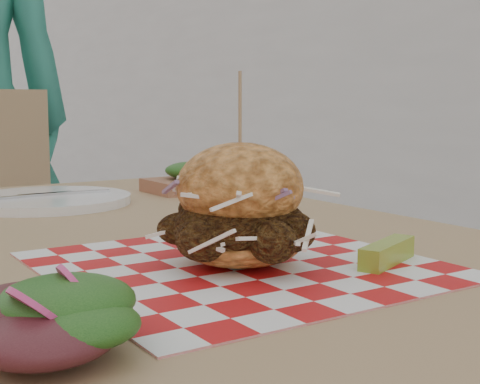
% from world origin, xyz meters
% --- Properties ---
extents(patio_table, '(0.80, 1.20, 0.75)m').
position_xyz_m(patio_table, '(0.20, 0.04, 0.67)').
color(patio_table, '#A5805C').
rests_on(patio_table, ground).
extents(paper_liner, '(0.36, 0.36, 0.00)m').
position_xyz_m(paper_liner, '(0.23, -0.16, 0.75)').
color(paper_liner, red).
rests_on(paper_liner, patio_table).
extents(sandwich, '(0.17, 0.17, 0.19)m').
position_xyz_m(sandwich, '(0.23, -0.16, 0.81)').
color(sandwich, '#E89341').
rests_on(sandwich, paper_liner).
extents(pickle_spear, '(0.10, 0.06, 0.02)m').
position_xyz_m(pickle_spear, '(0.36, -0.24, 0.76)').
color(pickle_spear, '#9FB033').
rests_on(pickle_spear, paper_liner).
extents(side_salad, '(0.14, 0.14, 0.05)m').
position_xyz_m(side_salad, '(0.01, -0.30, 0.76)').
color(side_salad, '#3F1419').
rests_on(side_salad, patio_table).
extents(place_setting, '(0.27, 0.27, 0.02)m').
position_xyz_m(place_setting, '(0.20, 0.36, 0.76)').
color(place_setting, white).
rests_on(place_setting, patio_table).
extents(kraft_tray, '(0.15, 0.12, 0.06)m').
position_xyz_m(kraft_tray, '(0.48, 0.38, 0.77)').
color(kraft_tray, '#955E44').
rests_on(kraft_tray, patio_table).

